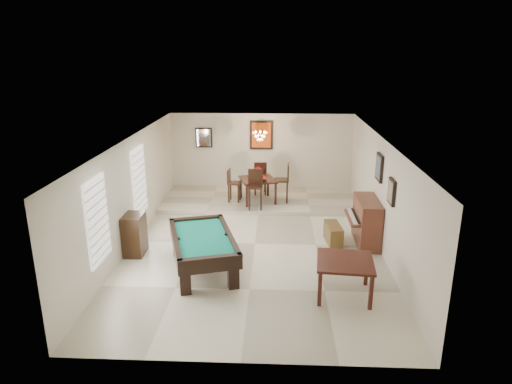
# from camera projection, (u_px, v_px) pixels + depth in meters

# --- Properties ---
(ground_plane) EXTENTS (6.00, 9.00, 0.02)m
(ground_plane) POSITION_uv_depth(u_px,v_px,m) (255.00, 244.00, 11.27)
(ground_plane) COLOR beige
(wall_back) EXTENTS (6.00, 0.04, 2.60)m
(wall_back) POSITION_uv_depth(u_px,v_px,m) (261.00, 153.00, 15.17)
(wall_back) COLOR silver
(wall_back) RESTS_ON ground_plane
(wall_front) EXTENTS (6.00, 0.04, 2.60)m
(wall_front) POSITION_uv_depth(u_px,v_px,m) (240.00, 287.00, 6.59)
(wall_front) COLOR silver
(wall_front) RESTS_ON ground_plane
(wall_left) EXTENTS (0.04, 9.00, 2.60)m
(wall_left) POSITION_uv_depth(u_px,v_px,m) (131.00, 192.00, 11.01)
(wall_left) COLOR silver
(wall_left) RESTS_ON ground_plane
(wall_right) EXTENTS (0.04, 9.00, 2.60)m
(wall_right) POSITION_uv_depth(u_px,v_px,m) (382.00, 195.00, 10.75)
(wall_right) COLOR silver
(wall_right) RESTS_ON ground_plane
(ceiling) EXTENTS (6.00, 9.00, 0.04)m
(ceiling) POSITION_uv_depth(u_px,v_px,m) (255.00, 140.00, 10.49)
(ceiling) COLOR white
(ceiling) RESTS_ON wall_back
(dining_step) EXTENTS (6.00, 2.50, 0.12)m
(dining_step) POSITION_uv_depth(u_px,v_px,m) (260.00, 200.00, 14.35)
(dining_step) COLOR beige
(dining_step) RESTS_ON ground_plane
(window_left_front) EXTENTS (0.06, 1.00, 1.70)m
(window_left_front) POSITION_uv_depth(u_px,v_px,m) (97.00, 221.00, 8.88)
(window_left_front) COLOR white
(window_left_front) RESTS_ON wall_left
(window_left_rear) EXTENTS (0.06, 1.00, 1.70)m
(window_left_rear) POSITION_uv_depth(u_px,v_px,m) (139.00, 181.00, 11.55)
(window_left_rear) COLOR white
(window_left_rear) RESTS_ON wall_left
(pool_table) EXTENTS (1.85, 2.56, 0.77)m
(pool_table) POSITION_uv_depth(u_px,v_px,m) (203.00, 254.00, 9.82)
(pool_table) COLOR black
(pool_table) RESTS_ON ground_plane
(square_table) EXTENTS (1.16, 1.16, 0.74)m
(square_table) POSITION_uv_depth(u_px,v_px,m) (344.00, 278.00, 8.82)
(square_table) COLOR #33120C
(square_table) RESTS_ON ground_plane
(upright_piano) EXTENTS (0.76, 1.35, 1.12)m
(upright_piano) POSITION_uv_depth(u_px,v_px,m) (361.00, 221.00, 11.16)
(upright_piano) COLOR brown
(upright_piano) RESTS_ON ground_plane
(piano_bench) EXTENTS (0.41, 0.87, 0.46)m
(piano_bench) POSITION_uv_depth(u_px,v_px,m) (333.00, 234.00, 11.27)
(piano_bench) COLOR brown
(piano_bench) RESTS_ON ground_plane
(apothecary_chest) EXTENTS (0.43, 0.64, 0.97)m
(apothecary_chest) POSITION_uv_depth(u_px,v_px,m) (135.00, 234.00, 10.58)
(apothecary_chest) COLOR black
(apothecary_chest) RESTS_ON ground_plane
(dining_table) EXTENTS (1.25, 1.25, 0.84)m
(dining_table) POSITION_uv_depth(u_px,v_px,m) (258.00, 188.00, 13.92)
(dining_table) COLOR black
(dining_table) RESTS_ON dining_step
(flower_vase) EXTENTS (0.16, 0.16, 0.26)m
(flower_vase) POSITION_uv_depth(u_px,v_px,m) (258.00, 171.00, 13.76)
(flower_vase) COLOR red
(flower_vase) RESTS_ON dining_table
(dining_chair_south) EXTENTS (0.43, 0.43, 1.15)m
(dining_chair_south) POSITION_uv_depth(u_px,v_px,m) (255.00, 190.00, 13.22)
(dining_chair_south) COLOR black
(dining_chair_south) RESTS_ON dining_step
(dining_chair_north) EXTENTS (0.43, 0.43, 1.08)m
(dining_chair_north) POSITION_uv_depth(u_px,v_px,m) (260.00, 178.00, 14.61)
(dining_chair_north) COLOR black
(dining_chair_north) RESTS_ON dining_step
(dining_chair_west) EXTENTS (0.41, 0.41, 1.00)m
(dining_chair_west) POSITION_uv_depth(u_px,v_px,m) (234.00, 185.00, 13.90)
(dining_chair_west) COLOR black
(dining_chair_west) RESTS_ON dining_step
(dining_chair_east) EXTENTS (0.45, 0.45, 1.18)m
(dining_chair_east) POSITION_uv_depth(u_px,v_px,m) (281.00, 183.00, 13.84)
(dining_chair_east) COLOR black
(dining_chair_east) RESTS_ON dining_step
(chandelier) EXTENTS (0.44, 0.44, 0.60)m
(chandelier) POSITION_uv_depth(u_px,v_px,m) (260.00, 133.00, 13.66)
(chandelier) COLOR #FFE5B2
(chandelier) RESTS_ON ceiling
(back_painting) EXTENTS (0.75, 0.06, 0.95)m
(back_painting) POSITION_uv_depth(u_px,v_px,m) (261.00, 135.00, 14.95)
(back_painting) COLOR #D84C14
(back_painting) RESTS_ON wall_back
(back_mirror) EXTENTS (0.55, 0.06, 0.65)m
(back_mirror) POSITION_uv_depth(u_px,v_px,m) (204.00, 138.00, 15.06)
(back_mirror) COLOR white
(back_mirror) RESTS_ON wall_back
(right_picture_upper) EXTENTS (0.06, 0.55, 0.65)m
(right_picture_upper) POSITION_uv_depth(u_px,v_px,m) (379.00, 167.00, 10.86)
(right_picture_upper) COLOR slate
(right_picture_upper) RESTS_ON wall_right
(right_picture_lower) EXTENTS (0.06, 0.45, 0.55)m
(right_picture_lower) POSITION_uv_depth(u_px,v_px,m) (392.00, 192.00, 9.68)
(right_picture_lower) COLOR gray
(right_picture_lower) RESTS_ON wall_right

